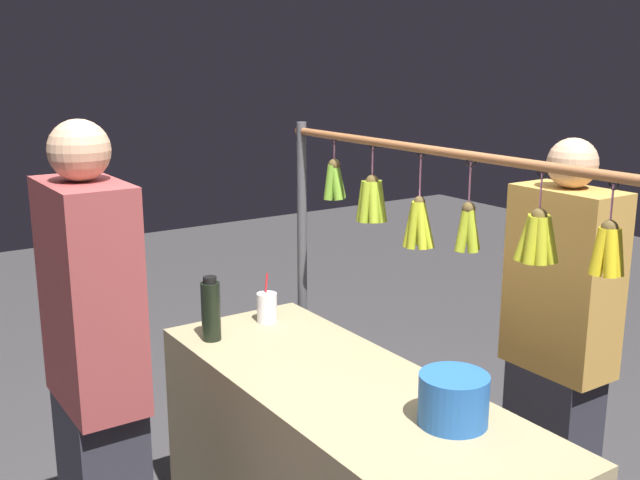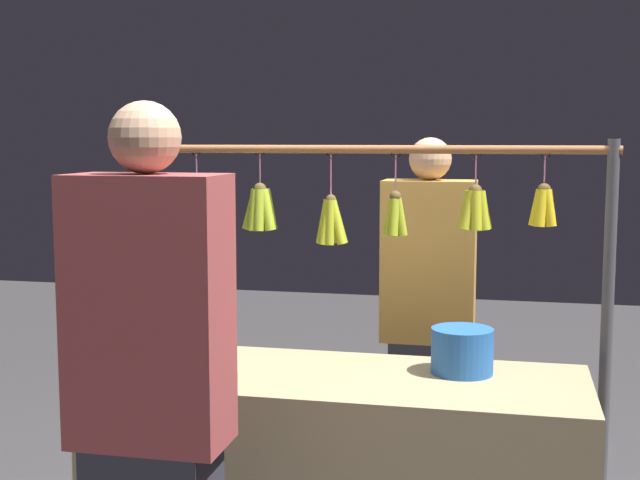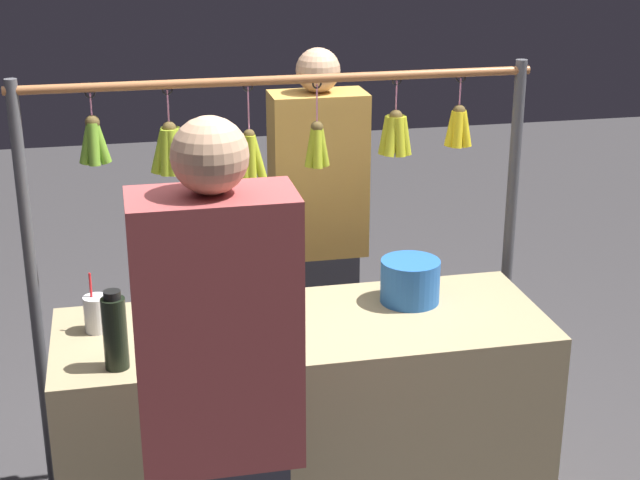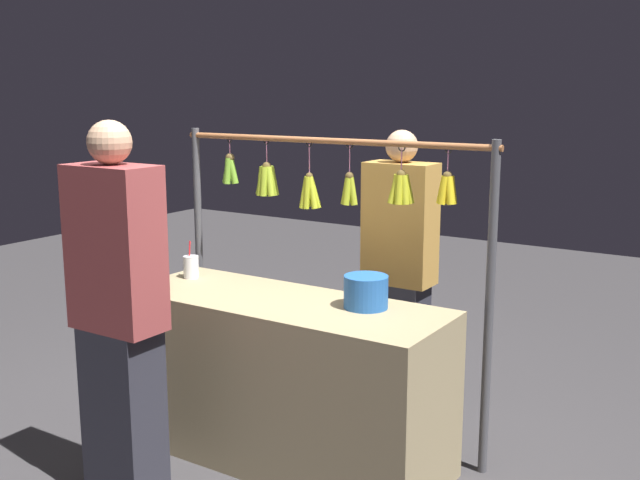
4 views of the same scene
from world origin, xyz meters
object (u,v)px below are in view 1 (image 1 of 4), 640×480
object	(u,v)px
blue_bucket	(453,399)
drink_cup	(267,307)
water_bottle	(211,310)
vendor_person	(557,360)
customer_person	(97,391)

from	to	relation	value
blue_bucket	drink_cup	distance (m)	1.10
water_bottle	blue_bucket	world-z (taller)	water_bottle
blue_bucket	vendor_person	xyz separation A→B (m)	(0.18, -0.71, -0.10)
water_bottle	blue_bucket	bearing A→B (deg)	-163.87
blue_bucket	drink_cup	bearing A→B (deg)	0.82
drink_cup	vendor_person	bearing A→B (deg)	-141.48
drink_cup	vendor_person	size ratio (longest dim) A/B	0.13
blue_bucket	vendor_person	distance (m)	0.74
vendor_person	customer_person	world-z (taller)	customer_person
vendor_person	drink_cup	bearing A→B (deg)	38.52
vendor_person	customer_person	size ratio (longest dim) A/B	0.95
drink_cup	vendor_person	distance (m)	1.17
blue_bucket	drink_cup	size ratio (longest dim) A/B	1.03
blue_bucket	customer_person	world-z (taller)	customer_person
drink_cup	blue_bucket	bearing A→B (deg)	-179.18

